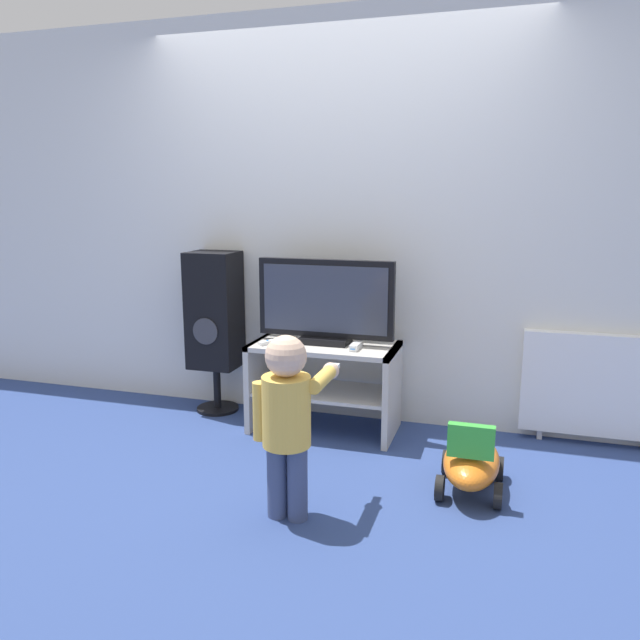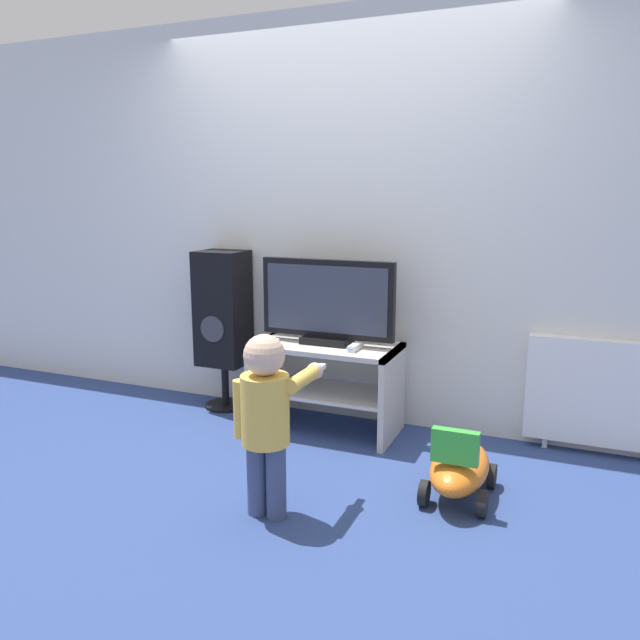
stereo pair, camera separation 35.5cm
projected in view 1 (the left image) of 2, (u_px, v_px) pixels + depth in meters
name	position (u px, v px, depth m)	size (l,w,h in m)	color
ground_plane	(313.00, 443.00, 3.77)	(16.00, 16.00, 0.00)	navy
wall_back	(339.00, 221.00, 4.02)	(10.00, 0.06, 2.60)	silver
tv_stand	(324.00, 375.00, 3.91)	(0.90, 0.47, 0.56)	beige
television	(326.00, 303.00, 3.84)	(0.86, 0.20, 0.52)	black
game_console	(356.00, 346.00, 3.75)	(0.05, 0.18, 0.04)	white
remote_primary	(267.00, 342.00, 3.86)	(0.09, 0.13, 0.03)	white
child	(288.00, 412.00, 2.81)	(0.33, 0.49, 0.87)	#3F4C72
speaker_tower	(215.00, 313.00, 4.20)	(0.32, 0.29, 1.10)	black
ride_on_toy	(471.00, 462.00, 3.13)	(0.31, 0.57, 0.41)	orange
radiator	(597.00, 385.00, 3.68)	(0.85, 0.08, 0.68)	white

